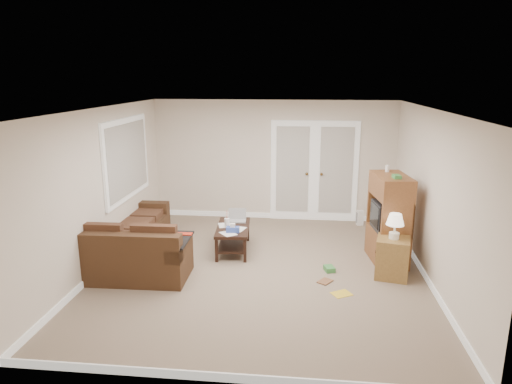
# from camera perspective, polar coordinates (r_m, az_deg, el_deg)

# --- Properties ---
(floor) EXTENTS (5.50, 5.50, 0.00)m
(floor) POSITION_cam_1_polar(r_m,az_deg,el_deg) (7.28, 0.60, -9.70)
(floor) COLOR gray
(floor) RESTS_ON ground
(ceiling) EXTENTS (5.00, 5.50, 0.02)m
(ceiling) POSITION_cam_1_polar(r_m,az_deg,el_deg) (6.67, 0.65, 10.33)
(ceiling) COLOR silver
(ceiling) RESTS_ON wall_back
(wall_left) EXTENTS (0.02, 5.50, 2.50)m
(wall_left) POSITION_cam_1_polar(r_m,az_deg,el_deg) (7.52, -18.70, 0.38)
(wall_left) COLOR silver
(wall_left) RESTS_ON floor
(wall_right) EXTENTS (0.02, 5.50, 2.50)m
(wall_right) POSITION_cam_1_polar(r_m,az_deg,el_deg) (7.09, 21.17, -0.65)
(wall_right) COLOR silver
(wall_right) RESTS_ON floor
(wall_back) EXTENTS (5.00, 0.02, 2.50)m
(wall_back) POSITION_cam_1_polar(r_m,az_deg,el_deg) (9.55, 2.20, 3.95)
(wall_back) COLOR silver
(wall_back) RESTS_ON floor
(wall_front) EXTENTS (5.00, 0.02, 2.50)m
(wall_front) POSITION_cam_1_polar(r_m,az_deg,el_deg) (4.28, -2.92, -9.25)
(wall_front) COLOR silver
(wall_front) RESTS_ON floor
(baseboards) EXTENTS (5.00, 5.50, 0.10)m
(baseboards) POSITION_cam_1_polar(r_m,az_deg,el_deg) (7.26, 0.60, -9.34)
(baseboards) COLOR white
(baseboards) RESTS_ON floor
(french_doors) EXTENTS (1.80, 0.05, 2.13)m
(french_doors) POSITION_cam_1_polar(r_m,az_deg,el_deg) (9.54, 7.28, 2.51)
(french_doors) COLOR white
(french_doors) RESTS_ON floor
(window_left) EXTENTS (0.05, 1.92, 1.42)m
(window_left) POSITION_cam_1_polar(r_m,az_deg,el_deg) (8.35, -15.82, 4.01)
(window_left) COLOR white
(window_left) RESTS_ON wall_left
(sectional_sofa) EXTENTS (1.79, 2.61, 0.80)m
(sectional_sofa) POSITION_cam_1_polar(r_m,az_deg,el_deg) (7.78, -15.49, -6.14)
(sectional_sofa) COLOR #462D1A
(sectional_sofa) RESTS_ON floor
(coffee_table) EXTENTS (0.63, 1.13, 0.74)m
(coffee_table) POSITION_cam_1_polar(r_m,az_deg,el_deg) (7.98, -2.84, -5.65)
(coffee_table) COLOR black
(coffee_table) RESTS_ON floor
(tv_armoire) EXTENTS (0.60, 0.95, 1.55)m
(tv_armoire) POSITION_cam_1_polar(r_m,az_deg,el_deg) (7.68, 16.25, -3.18)
(tv_armoire) COLOR brown
(tv_armoire) RESTS_ON floor
(side_cabinet) EXTENTS (0.56, 0.56, 1.00)m
(side_cabinet) POSITION_cam_1_polar(r_m,az_deg,el_deg) (7.21, 16.70, -7.49)
(side_cabinet) COLOR olive
(side_cabinet) RESTS_ON floor
(space_heater) EXTENTS (0.14, 0.13, 0.31)m
(space_heater) POSITION_cam_1_polar(r_m,az_deg,el_deg) (9.57, 12.86, -3.15)
(space_heater) COLOR white
(space_heater) RESTS_ON floor
(floor_magazine) EXTENTS (0.33, 0.31, 0.01)m
(floor_magazine) POSITION_cam_1_polar(r_m,az_deg,el_deg) (6.64, 10.64, -12.40)
(floor_magazine) COLOR yellow
(floor_magazine) RESTS_ON floor
(floor_greenbox) EXTENTS (0.19, 0.22, 0.08)m
(floor_greenbox) POSITION_cam_1_polar(r_m,az_deg,el_deg) (7.32, 9.15, -9.45)
(floor_greenbox) COLOR #3B833D
(floor_greenbox) RESTS_ON floor
(floor_book) EXTENTS (0.26, 0.28, 0.02)m
(floor_book) POSITION_cam_1_polar(r_m,az_deg,el_deg) (6.99, 8.05, -10.82)
(floor_book) COLOR brown
(floor_book) RESTS_ON floor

